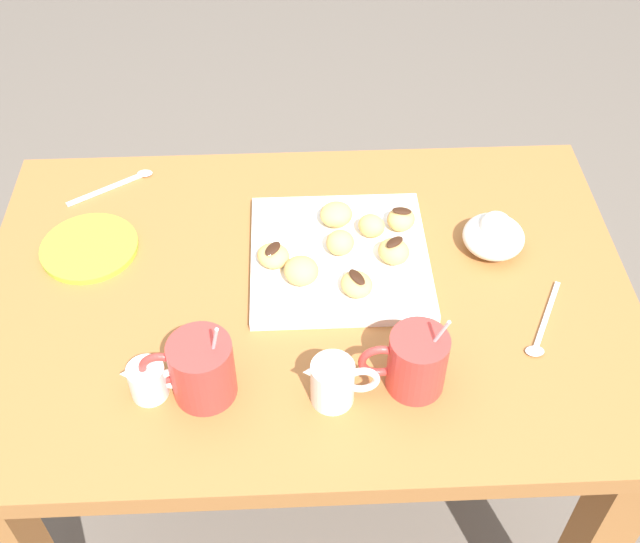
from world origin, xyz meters
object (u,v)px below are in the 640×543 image
(chocolate_sauce_pitcher, at_px, (148,379))
(beignet_1, at_px, (401,219))
(pastry_plate_square, at_px, (340,257))
(beignet_4, at_px, (273,256))
(beignet_6, at_px, (336,214))
(beignet_5, at_px, (371,226))
(dining_table, at_px, (307,345))
(saucer_lime_left, at_px, (89,248))
(beignet_0, at_px, (394,251))
(beignet_2, at_px, (357,284))
(beignet_3, at_px, (301,271))
(ice_cream_bowl, at_px, (494,235))
(coffee_mug_red_left, at_px, (415,360))
(coffee_mug_red_right, at_px, (200,368))
(cream_pitcher_white, at_px, (334,381))
(beignet_7, at_px, (340,243))

(chocolate_sauce_pitcher, height_order, beignet_1, chocolate_sauce_pitcher)
(pastry_plate_square, relative_size, beignet_4, 5.30)
(beignet_1, bearing_deg, pastry_plate_square, 29.34)
(pastry_plate_square, relative_size, beignet_1, 5.82)
(chocolate_sauce_pitcher, xyz_separation_m, beignet_6, (-0.28, -0.32, 0.00))
(beignet_6, bearing_deg, beignet_5, 151.55)
(dining_table, xyz_separation_m, saucer_lime_left, (0.35, -0.10, 0.15))
(chocolate_sauce_pitcher, bearing_deg, pastry_plate_square, -138.35)
(saucer_lime_left, bearing_deg, beignet_0, 172.96)
(beignet_0, distance_m, beignet_1, 0.08)
(beignet_2, distance_m, beignet_3, 0.09)
(ice_cream_bowl, distance_m, beignet_3, 0.32)
(beignet_5, height_order, beignet_6, same)
(beignet_1, bearing_deg, saucer_lime_left, 1.82)
(dining_table, xyz_separation_m, chocolate_sauce_pitcher, (0.22, 0.19, 0.17))
(beignet_1, bearing_deg, beignet_6, -8.23)
(coffee_mug_red_left, bearing_deg, beignet_6, -74.49)
(saucer_lime_left, xyz_separation_m, beignet_0, (-0.49, 0.06, 0.03))
(coffee_mug_red_right, bearing_deg, beignet_1, -135.33)
(beignet_5, bearing_deg, beignet_2, 74.92)
(pastry_plate_square, distance_m, beignet_0, 0.09)
(beignet_0, distance_m, beignet_2, 0.09)
(coffee_mug_red_left, xyz_separation_m, chocolate_sauce_pitcher, (0.37, -0.00, -0.02))
(dining_table, height_order, coffee_mug_red_right, coffee_mug_red_right)
(beignet_4, relative_size, beignet_5, 1.20)
(coffee_mug_red_right, relative_size, saucer_lime_left, 0.96)
(cream_pitcher_white, xyz_separation_m, beignet_5, (-0.08, -0.31, -0.01))
(coffee_mug_red_right, distance_m, beignet_7, 0.33)
(pastry_plate_square, relative_size, beignet_5, 6.34)
(ice_cream_bowl, bearing_deg, beignet_4, 4.94)
(pastry_plate_square, bearing_deg, beignet_6, -88.80)
(beignet_6, bearing_deg, chocolate_sauce_pitcher, 49.33)
(coffee_mug_red_left, distance_m, beignet_6, 0.33)
(beignet_0, bearing_deg, beignet_3, 13.82)
(beignet_5, bearing_deg, beignet_4, 20.10)
(dining_table, relative_size, coffee_mug_red_left, 6.89)
(ice_cream_bowl, distance_m, beignet_2, 0.25)
(beignet_3, bearing_deg, pastry_plate_square, -139.22)
(cream_pitcher_white, xyz_separation_m, beignet_3, (0.04, -0.21, -0.00))
(saucer_lime_left, distance_m, beignet_7, 0.41)
(chocolate_sauce_pitcher, relative_size, beignet_7, 2.02)
(pastry_plate_square, height_order, beignet_1, beignet_1)
(coffee_mug_red_right, xyz_separation_m, beignet_3, (-0.14, -0.19, -0.02))
(dining_table, bearing_deg, beignet_7, -130.49)
(ice_cream_bowl, bearing_deg, chocolate_sauce_pitcher, 26.44)
(ice_cream_bowl, height_order, beignet_2, ice_cream_bowl)
(chocolate_sauce_pitcher, bearing_deg, coffee_mug_red_left, 179.99)
(ice_cream_bowl, xyz_separation_m, beignet_7, (0.25, 0.01, 0.00))
(beignet_0, bearing_deg, beignet_7, -15.94)
(chocolate_sauce_pitcher, relative_size, beignet_4, 1.71)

